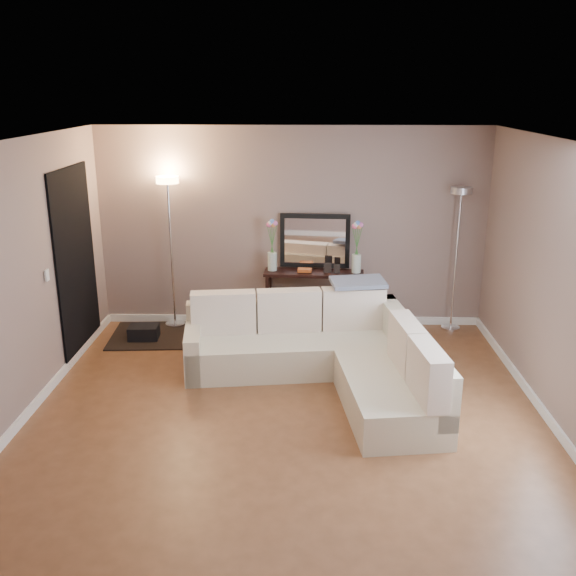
{
  "coord_description": "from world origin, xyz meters",
  "views": [
    {
      "loc": [
        0.17,
        -5.39,
        3.04
      ],
      "look_at": [
        0.0,
        0.8,
        1.1
      ],
      "focal_mm": 40.0,
      "sensor_mm": 36.0,
      "label": 1
    }
  ],
  "objects_px": {
    "console_table": "(307,297)",
    "floor_lamp_lit": "(170,222)",
    "floor_lamp_unlit": "(458,231)",
    "sectional_sofa": "(328,353)"
  },
  "relations": [
    {
      "from": "console_table",
      "to": "floor_lamp_lit",
      "type": "height_order",
      "value": "floor_lamp_lit"
    },
    {
      "from": "console_table",
      "to": "floor_lamp_unlit",
      "type": "relative_size",
      "value": 0.69
    },
    {
      "from": "sectional_sofa",
      "to": "console_table",
      "type": "relative_size",
      "value": 2.09
    },
    {
      "from": "floor_lamp_lit",
      "to": "floor_lamp_unlit",
      "type": "bearing_deg",
      "value": -0.51
    },
    {
      "from": "floor_lamp_lit",
      "to": "floor_lamp_unlit",
      "type": "height_order",
      "value": "floor_lamp_lit"
    },
    {
      "from": "sectional_sofa",
      "to": "floor_lamp_unlit",
      "type": "bearing_deg",
      "value": 43.65
    },
    {
      "from": "sectional_sofa",
      "to": "floor_lamp_unlit",
      "type": "distance_m",
      "value": 2.52
    },
    {
      "from": "sectional_sofa",
      "to": "console_table",
      "type": "xyz_separation_m",
      "value": [
        -0.22,
        1.55,
        0.12
      ]
    },
    {
      "from": "sectional_sofa",
      "to": "floor_lamp_lit",
      "type": "xyz_separation_m",
      "value": [
        -1.98,
        1.63,
        1.09
      ]
    },
    {
      "from": "console_table",
      "to": "floor_lamp_unlit",
      "type": "distance_m",
      "value": 2.08
    }
  ]
}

